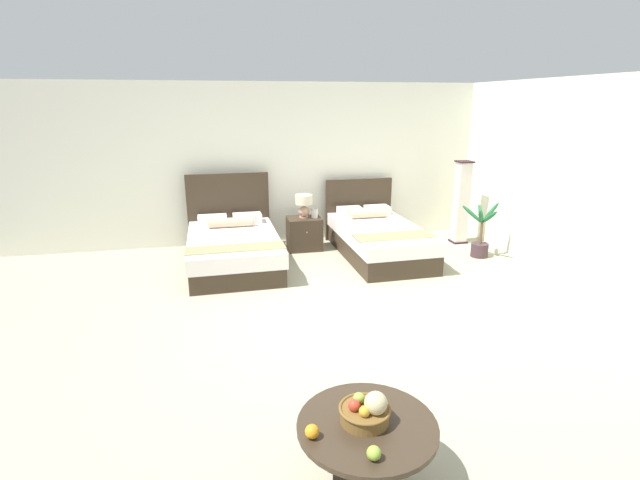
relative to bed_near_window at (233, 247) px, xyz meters
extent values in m
cube|color=#A8A387|center=(1.13, -2.16, -0.29)|extent=(10.17, 10.31, 0.02)
cube|color=white|center=(1.13, 1.19, 1.05)|extent=(10.17, 0.12, 2.67)
cube|color=white|center=(4.42, -1.76, 1.05)|extent=(0.12, 5.91, 2.67)
cube|color=#3A2D1F|center=(0.00, -0.10, -0.15)|extent=(1.29, 2.03, 0.26)
cube|color=white|center=(0.00, -0.10, 0.09)|extent=(1.33, 2.07, 0.22)
cube|color=#3A2D1F|center=(-0.02, 0.93, 0.34)|extent=(1.33, 0.09, 1.24)
cube|color=white|center=(-0.29, 0.64, 0.27)|extent=(0.46, 0.31, 0.14)
cube|color=white|center=(0.26, 0.65, 0.27)|extent=(0.46, 0.31, 0.14)
cylinder|color=#CEB392|center=(-0.01, 0.40, 0.27)|extent=(0.69, 0.16, 0.15)
cube|color=#8E8960|center=(0.01, -0.73, 0.20)|extent=(1.32, 0.40, 0.01)
cube|color=#3A2D1F|center=(2.26, -0.10, -0.14)|extent=(1.15, 2.14, 0.29)
cube|color=white|center=(2.26, -0.10, 0.11)|extent=(1.19, 2.18, 0.20)
cube|color=#3A2D1F|center=(2.24, 0.99, 0.25)|extent=(1.19, 0.08, 1.07)
cube|color=white|center=(2.00, 0.70, 0.28)|extent=(0.41, 0.31, 0.14)
cube|color=white|center=(2.49, 0.71, 0.28)|extent=(0.41, 0.31, 0.14)
cylinder|color=#CEB392|center=(2.25, 0.46, 0.29)|extent=(0.61, 0.16, 0.15)
cube|color=#8E8960|center=(2.27, -0.68, 0.22)|extent=(1.18, 0.44, 0.01)
cube|color=#3A2D1F|center=(1.18, 0.54, -0.02)|extent=(0.55, 0.44, 0.53)
sphere|color=tan|center=(1.18, 0.31, 0.06)|extent=(0.02, 0.02, 0.02)
cylinder|color=tan|center=(1.18, 0.56, 0.26)|extent=(0.15, 0.15, 0.02)
ellipsoid|color=tan|center=(1.18, 0.56, 0.35)|extent=(0.18, 0.18, 0.16)
cylinder|color=#99844C|center=(1.18, 0.56, 0.46)|extent=(0.02, 0.02, 0.04)
cylinder|color=beige|center=(1.18, 0.56, 0.55)|extent=(0.28, 0.28, 0.15)
cylinder|color=silver|center=(1.34, 0.50, 0.32)|extent=(0.11, 0.11, 0.14)
torus|color=silver|center=(1.34, 0.50, 0.40)|extent=(0.10, 0.10, 0.01)
cylinder|color=#3A2D1F|center=(0.65, -4.46, -0.27)|extent=(0.42, 0.42, 0.02)
cylinder|color=#3A2D1F|center=(0.65, -4.46, -0.08)|extent=(0.14, 0.14, 0.41)
cylinder|color=#3A2D1F|center=(0.65, -4.46, 0.15)|extent=(0.88, 0.88, 0.04)
cylinder|color=brown|center=(0.64, -4.44, 0.21)|extent=(0.31, 0.31, 0.09)
torus|color=brown|center=(0.64, -4.44, 0.25)|extent=(0.33, 0.33, 0.02)
sphere|color=orange|center=(0.69, -4.40, 0.29)|extent=(0.08, 0.08, 0.08)
sphere|color=#8EB642|center=(0.62, -4.37, 0.29)|extent=(0.07, 0.07, 0.07)
sphere|color=#C03B28|center=(0.57, -4.43, 0.29)|extent=(0.08, 0.08, 0.08)
sphere|color=gold|center=(0.61, -4.50, 0.28)|extent=(0.07, 0.07, 0.07)
sphere|color=#CEBD8C|center=(0.69, -4.48, 0.32)|extent=(0.14, 0.14, 0.14)
sphere|color=#92B43C|center=(0.59, -4.76, 0.21)|extent=(0.08, 0.08, 0.08)
sphere|color=orange|center=(0.29, -4.52, 0.21)|extent=(0.09, 0.09, 0.09)
cube|color=#2F1821|center=(3.87, 0.36, -0.27)|extent=(0.25, 0.25, 0.03)
cube|color=silver|center=(3.87, 0.36, 0.43)|extent=(0.21, 0.21, 1.36)
cube|color=#2F1821|center=(3.87, 0.36, 1.12)|extent=(0.25, 0.25, 0.02)
cylinder|color=#432F34|center=(3.81, -0.44, -0.18)|extent=(0.27, 0.27, 0.22)
cylinder|color=brown|center=(3.81, -0.44, 0.10)|extent=(0.04, 0.04, 0.34)
ellipsoid|color=#246537|center=(3.93, -0.44, 0.43)|extent=(0.29, 0.07, 0.34)
ellipsoid|color=#246537|center=(3.85, -0.32, 0.39)|extent=(0.13, 0.29, 0.28)
ellipsoid|color=#246537|center=(3.68, -0.36, 0.39)|extent=(0.31, 0.24, 0.31)
ellipsoid|color=#246537|center=(3.73, -0.51, 0.39)|extent=(0.21, 0.20, 0.28)
ellipsoid|color=#246537|center=(3.84, -0.58, 0.39)|extent=(0.11, 0.33, 0.29)
camera|label=1|loc=(-0.17, -6.82, 2.09)|focal=26.43mm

